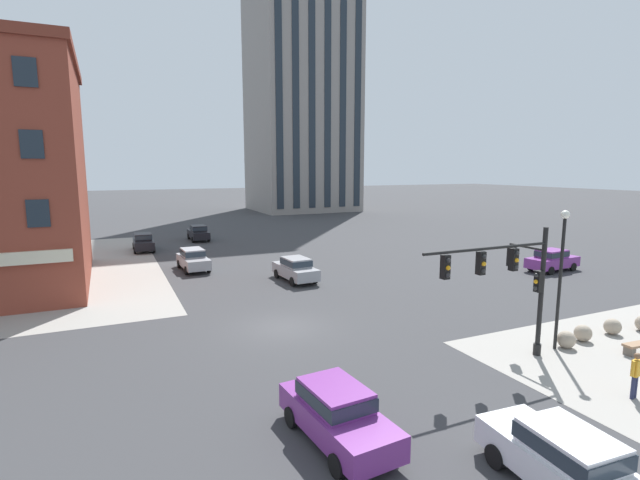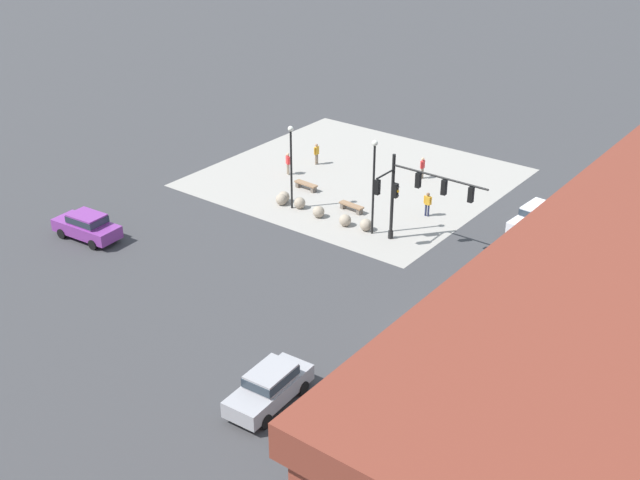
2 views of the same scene
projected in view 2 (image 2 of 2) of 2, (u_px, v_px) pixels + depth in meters
The scene contains 21 objects.
ground_plane at pixel (454, 345), 38.84m from camera, with size 320.00×320.00×0.00m, color #38383A.
sidewalk_corner_slab at pixel (356, 178), 57.75m from camera, with size 20.00×19.00×0.02m, color gray.
traffic_signal_main at pixel (412, 192), 46.54m from camera, with size 6.31×2.09×5.52m.
bollard_sphere_curb_a at pixel (366, 225), 49.88m from camera, with size 0.77×0.77×0.77m, color gray.
bollard_sphere_curb_b at pixel (345, 220), 50.48m from camera, with size 0.77×0.77×0.77m, color gray.
bollard_sphere_curb_c at pixel (319, 212), 51.61m from camera, with size 0.77×0.77×0.77m, color gray.
bollard_sphere_curb_d at pixel (300, 203), 52.85m from camera, with size 0.77×0.77×0.77m, color gray.
bollard_sphere_curb_e at pixel (281, 199), 53.36m from camera, with size 0.77×0.77×0.77m, color gray.
bollard_sphere_curb_f at pixel (284, 197), 53.73m from camera, with size 0.77×0.77×0.77m, color gray.
bench_near_signal at pixel (351, 207), 52.46m from camera, with size 1.83×0.62×0.49m.
bench_mid_block at pixel (306, 185), 55.67m from camera, with size 1.82×0.57×0.49m.
pedestrian_near_bench at pixel (288, 162), 57.87m from camera, with size 0.50×0.33×1.66m.
pedestrian_at_curb at pixel (317, 153), 59.67m from camera, with size 0.22×0.55×1.64m.
pedestrian_walking_east at pixel (422, 167), 57.22m from camera, with size 0.22×0.55×1.61m.
pedestrian_with_bag at pixel (428, 203), 51.51m from camera, with size 0.54×0.25×1.65m.
street_lamp_corner_near at pixel (374, 177), 47.95m from camera, with size 0.36×0.36×6.15m.
street_lamp_mid_sidewalk at pixel (291, 158), 51.43m from camera, with size 0.36×0.36×5.73m.
car_main_southbound_far at pixel (270, 386), 34.46m from camera, with size 2.09×4.50×1.68m.
car_cross_eastbound at pixel (572, 262), 44.41m from camera, with size 2.14×4.52×1.68m.
car_cross_westbound at pixel (536, 217), 49.67m from camera, with size 2.11×4.51×1.68m.
car_main_mid at pixel (87, 225), 48.60m from camera, with size 4.52×2.15×1.68m.
Camera 2 is at (-14.38, 29.62, 22.21)m, focal length 44.66 mm.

